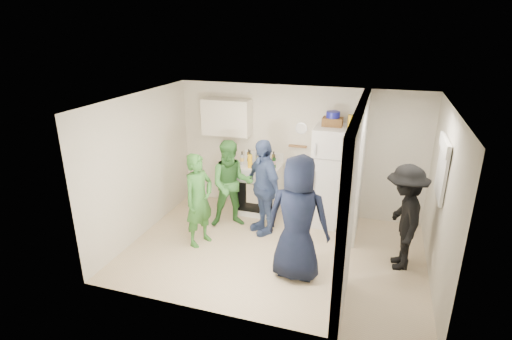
{
  "coord_description": "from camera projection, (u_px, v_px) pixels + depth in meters",
  "views": [
    {
      "loc": [
        1.48,
        -5.59,
        3.55
      ],
      "look_at": [
        -0.44,
        0.4,
        1.25
      ],
      "focal_mm": 28.0,
      "sensor_mm": 36.0,
      "label": 1
    }
  ],
  "objects": [
    {
      "name": "spice_shelf",
      "position": [
        298.0,
        146.0,
        7.66
      ],
      "size": [
        0.35,
        0.08,
        0.03
      ],
      "primitive_type": "cube",
      "color": "olive",
      "rests_on": "wall_back"
    },
    {
      "name": "partition_header",
      "position": [
        360.0,
        121.0,
        5.51
      ],
      "size": [
        0.12,
        1.0,
        0.4
      ],
      "primitive_type": "cube",
      "color": "silver",
      "rests_on": "partition_pier_back"
    },
    {
      "name": "wall_clock",
      "position": [
        301.0,
        128.0,
        7.55
      ],
      "size": [
        0.22,
        0.02,
        0.22
      ],
      "primitive_type": "cylinder",
      "rotation": [
        1.57,
        0.0,
        0.0
      ],
      "color": "white",
      "rests_on": "wall_back"
    },
    {
      "name": "upper_cabinet",
      "position": [
        227.0,
        117.0,
        7.78
      ],
      "size": [
        0.95,
        0.34,
        0.7
      ],
      "primitive_type": "cube",
      "color": "silver",
      "rests_on": "wall_back"
    },
    {
      "name": "bottle_d",
      "position": [
        260.0,
        159.0,
        7.64
      ],
      "size": [
        0.07,
        0.07,
        0.26
      ],
      "primitive_type": "cylinder",
      "color": "brown",
      "rests_on": "stove"
    },
    {
      "name": "person_navy",
      "position": [
        298.0,
        219.0,
        5.69
      ],
      "size": [
        0.95,
        0.64,
        1.89
      ],
      "primitive_type": "imported",
      "rotation": [
        0.0,
        0.0,
        -3.19
      ],
      "color": "black",
      "rests_on": "floor"
    },
    {
      "name": "bottle_j",
      "position": [
        274.0,
        161.0,
        7.52
      ],
      "size": [
        0.07,
        0.07,
        0.26
      ],
      "primitive_type": "cylinder",
      "color": "#1A4E20",
      "rests_on": "stove"
    },
    {
      "name": "wall_right",
      "position": [
        442.0,
        201.0,
        5.53
      ],
      "size": [
        0.0,
        3.4,
        3.4
      ],
      "primitive_type": "plane",
      "rotation": [
        1.57,
        0.0,
        -1.57
      ],
      "color": "silver",
      "rests_on": "floor"
    },
    {
      "name": "bottle_i",
      "position": [
        264.0,
        157.0,
        7.74
      ],
      "size": [
        0.08,
        0.08,
        0.28
      ],
      "primitive_type": "cylinder",
      "color": "#5D4E0F",
      "rests_on": "stove"
    },
    {
      "name": "wall_back",
      "position": [
        298.0,
        150.0,
        7.74
      ],
      "size": [
        4.8,
        0.0,
        4.8
      ],
      "primitive_type": "plane",
      "rotation": [
        1.57,
        0.0,
        0.0
      ],
      "color": "silver",
      "rests_on": "floor"
    },
    {
      "name": "blue_bowl",
      "position": [
        333.0,
        115.0,
        6.99
      ],
      "size": [
        0.24,
        0.24,
        0.11
      ],
      "primitive_type": "cylinder",
      "color": "navy",
      "rests_on": "wicker_basket"
    },
    {
      "name": "nook_valance",
      "position": [
        444.0,
        145.0,
        5.47
      ],
      "size": [
        0.04,
        0.82,
        0.18
      ],
      "primitive_type": "cube",
      "color": "white",
      "rests_on": "wall_right"
    },
    {
      "name": "floor",
      "position": [
        274.0,
        251.0,
        6.65
      ],
      "size": [
        4.8,
        4.8,
        0.0
      ],
      "primitive_type": "plane",
      "color": "beige",
      "rests_on": "ground"
    },
    {
      "name": "nook_window",
      "position": [
        443.0,
        169.0,
        5.58
      ],
      "size": [
        0.03,
        0.7,
        0.8
      ],
      "primitive_type": "cube",
      "color": "black",
      "rests_on": "wall_right"
    },
    {
      "name": "red_cup",
      "position": [
        267.0,
        166.0,
        7.47
      ],
      "size": [
        0.09,
        0.09,
        0.12
      ],
      "primitive_type": "cylinder",
      "color": "red",
      "rests_on": "stove"
    },
    {
      "name": "nook_window_frame",
      "position": [
        442.0,
        169.0,
        5.58
      ],
      "size": [
        0.04,
        0.76,
        0.86
      ],
      "primitive_type": "cube",
      "color": "white",
      "rests_on": "wall_right"
    },
    {
      "name": "stove",
      "position": [
        259.0,
        188.0,
        7.9
      ],
      "size": [
        0.84,
        0.7,
        1.0
      ],
      "primitive_type": "cube",
      "color": "white",
      "rests_on": "floor"
    },
    {
      "name": "bottle_b",
      "position": [
        250.0,
        158.0,
        7.65
      ],
      "size": [
        0.06,
        0.06,
        0.3
      ],
      "primitive_type": "cylinder",
      "color": "#16421B",
      "rests_on": "stove"
    },
    {
      "name": "person_green_center",
      "position": [
        232.0,
        184.0,
        7.25
      ],
      "size": [
        0.98,
        0.89,
        1.64
      ],
      "primitive_type": "imported",
      "rotation": [
        0.0,
        0.0,
        0.42
      ],
      "color": "#408339",
      "rests_on": "floor"
    },
    {
      "name": "bottle_c",
      "position": [
        257.0,
        156.0,
        7.86
      ],
      "size": [
        0.08,
        0.08,
        0.24
      ],
      "primitive_type": "cylinder",
      "color": "#9AA0A6",
      "rests_on": "stove"
    },
    {
      "name": "bottle_g",
      "position": [
        274.0,
        158.0,
        7.73
      ],
      "size": [
        0.07,
        0.07,
        0.25
      ],
      "primitive_type": "cylinder",
      "color": "olive",
      "rests_on": "stove"
    },
    {
      "name": "person_nook",
      "position": [
        404.0,
        218.0,
        5.97
      ],
      "size": [
        0.74,
        1.14,
        1.66
      ],
      "primitive_type": "imported",
      "rotation": [
        0.0,
        0.0,
        -1.45
      ],
      "color": "black",
      "rests_on": "floor"
    },
    {
      "name": "wall_left",
      "position": [
        141.0,
        166.0,
        6.91
      ],
      "size": [
        0.0,
        3.4,
        3.4
      ],
      "primitive_type": "plane",
      "rotation": [
        1.57,
        0.0,
        1.57
      ],
      "color": "silver",
      "rests_on": "floor"
    },
    {
      "name": "person_green_left",
      "position": [
        199.0,
        200.0,
        6.63
      ],
      "size": [
        0.56,
        0.68,
        1.61
      ],
      "primitive_type": "imported",
      "rotation": [
        0.0,
        0.0,
        1.22
      ],
      "color": "#336F2C",
      "rests_on": "floor"
    },
    {
      "name": "person_denim",
      "position": [
        263.0,
        187.0,
        7.01
      ],
      "size": [
        1.03,
        1.0,
        1.73
      ],
      "primitive_type": "imported",
      "rotation": [
        0.0,
        0.0,
        -0.76
      ],
      "color": "#3A547F",
      "rests_on": "floor"
    },
    {
      "name": "partition_pier_back",
      "position": [
        359.0,
        167.0,
        6.86
      ],
      "size": [
        0.12,
        1.2,
        2.5
      ],
      "primitive_type": "cube",
      "color": "silver",
      "rests_on": "floor"
    },
    {
      "name": "ceiling",
      "position": [
        276.0,
        101.0,
        5.79
      ],
      "size": [
        4.8,
        4.8,
        0.0
      ],
      "primitive_type": "plane",
      "rotation": [
        3.14,
        0.0,
        0.0
      ],
      "color": "white",
      "rests_on": "wall_back"
    },
    {
      "name": "bottle_e",
      "position": [
        266.0,
        156.0,
        7.8
      ],
      "size": [
        0.06,
        0.06,
        0.27
      ],
      "primitive_type": "cylinder",
      "color": "#A2A5B4",
      "rests_on": "stove"
    },
    {
      "name": "wicker_basket",
      "position": [
        333.0,
        122.0,
        7.04
      ],
      "size": [
        0.35,
        0.25,
        0.15
      ],
      "primitive_type": "cube",
      "color": "brown",
      "rests_on": "fridge"
    },
    {
      "name": "bottle_f",
      "position": [
        268.0,
        158.0,
        7.63
      ],
      "size": [
        0.08,
        0.08,
        0.3
      ],
      "primitive_type": "cylinder",
      "color": "#1A3212",
      "rests_on": "stove"
    },
    {
      "name": "bottle_a",
      "position": [
        249.0,
        155.0,
        7.88
      ],
      "size": [
        0.06,
        0.06,
        0.25
      ],
      "primitive_type": "cylinder",
      "color": "brown",
      "rests_on": "stove"
    },
    {
      "name": "yellow_cup_stack_stove",
      "position": [
        250.0,
        161.0,
        7.52
      ],
      "size": [
        0.09,
        0.09,
        0.25
      ],
      "primitive_type": "cylinder",
      "color": "yellow",
      "rests_on": "stove"
    },
    {
      "name": "bottle_h",
      "position": [
        242.0,
        158.0,
        7.68
      ],
      "size": [
        0.07,
        0.07,
        0.27
      ],
      "primitive_type": "cylinder",
      "color": "#A9AFB5",
      "rests_on": "stove"
    },
    {
      "name": "yellow_cup_stack_top",
      "position": [
        350.0,
        122.0,
        6.79
      ],
      "size": [
        0.09,
        0.09,
        0.25
      ],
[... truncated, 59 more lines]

